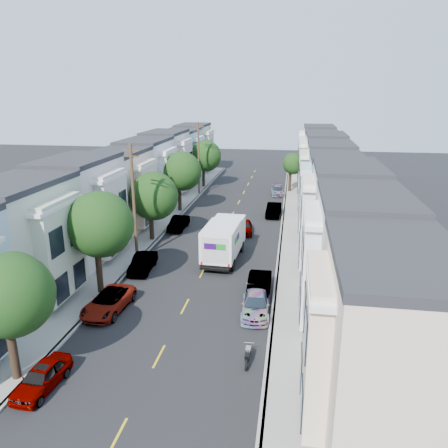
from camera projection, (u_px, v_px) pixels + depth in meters
name	position (u px, v px, depth m)	size (l,w,h in m)	color
ground	(203.00, 272.00, 35.74)	(160.00, 160.00, 0.00)	black
road_slab	(229.00, 221.00, 49.91)	(12.00, 70.00, 0.02)	black
curb_left	(178.00, 218.00, 50.79)	(0.30, 70.00, 0.15)	gray
curb_right	(282.00, 223.00, 48.98)	(0.30, 70.00, 0.15)	gray
sidewalk_left	(167.00, 218.00, 50.99)	(2.60, 70.00, 0.15)	gray
sidewalk_right	(294.00, 223.00, 48.79)	(2.60, 70.00, 0.15)	gray
centerline	(229.00, 221.00, 49.91)	(0.12, 70.00, 0.01)	gold
townhouse_row_left	(136.00, 217.00, 51.58)	(5.00, 70.00, 8.50)	#AACFD8
townhouse_row_right	(329.00, 226.00, 48.24)	(5.00, 70.00, 8.50)	#AACFD8
tree_a	(10.00, 296.00, 21.03)	(4.11, 4.11, 6.85)	black
tree_b	(99.00, 225.00, 30.51)	(4.70, 4.70, 7.66)	black
tree_c	(153.00, 196.00, 42.12)	(4.70, 4.70, 6.87)	black
tree_d	(181.00, 171.00, 52.42)	(4.70, 4.70, 7.36)	black
tree_e	(205.00, 156.00, 66.21)	(4.70, 4.70, 7.18)	black
tree_far_r	(293.00, 164.00, 63.19)	(3.08, 3.08, 5.71)	black
utility_pole_near	(134.00, 203.00, 37.07)	(1.60, 0.26, 10.00)	#42301E
utility_pole_far	(199.00, 158.00, 61.64)	(1.60, 0.26, 10.00)	#42301E
fedex_truck	(224.00, 239.00, 38.01)	(2.73, 7.08, 3.40)	white
lead_sedan	(245.00, 227.00, 45.45)	(1.56, 4.08, 1.32)	black
parked_left_a	(42.00, 378.00, 21.59)	(1.50, 3.92, 1.27)	black
parked_left_b	(109.00, 302.00, 29.27)	(2.23, 4.83, 1.34)	black
parked_left_c	(143.00, 263.00, 35.82)	(1.47, 4.18, 1.39)	silver
parked_left_d	(179.00, 223.00, 46.68)	(1.45, 4.12, 1.37)	#3F0A0B
parked_right_a	(256.00, 305.00, 28.95)	(1.83, 4.36, 1.31)	slate
parked_right_b	(259.00, 286.00, 31.44)	(1.60, 4.53, 1.51)	silver
parked_right_c	(274.00, 210.00, 51.72)	(1.57, 4.45, 1.48)	black
parked_right_d	(277.00, 191.00, 62.37)	(1.72, 4.10, 1.23)	#060B38
motorcycle	(248.00, 355.00, 23.79)	(0.27, 1.97, 0.78)	black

